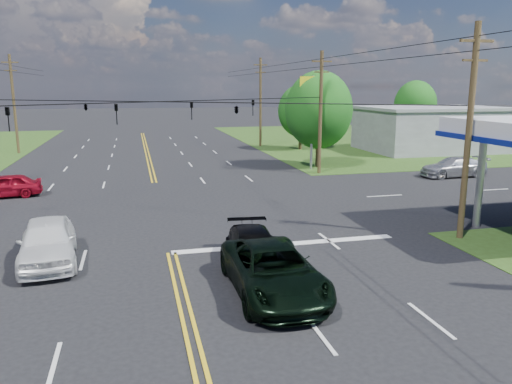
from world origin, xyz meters
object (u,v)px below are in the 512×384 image
object	(u,v)px
pole_se	(469,131)
pole_left_far	(14,103)
pickup_dkgreen	(273,270)
tree_right_a	(319,110)
retail_ne	(431,130)
tree_right_b	(301,111)
pole_ne	(320,111)
suv_black	(254,249)
pickup_white	(48,241)
tree_far_r	(415,105)
pole_right_far	(260,101)

from	to	relation	value
pole_se	pole_left_far	world-z (taller)	pole_left_far
pickup_dkgreen	pole_left_far	bearing A→B (deg)	111.22
pole_left_far	tree_right_a	bearing A→B (deg)	-30.65
retail_ne	tree_right_b	size ratio (longest dim) A/B	1.98
pole_se	pickup_dkgreen	distance (m)	11.51
pole_left_far	pickup_dkgreen	bearing A→B (deg)	-68.67
pole_ne	suv_black	bearing A→B (deg)	-117.40
suv_black	pickup_dkgreen	bearing A→B (deg)	-84.59
suv_black	pickup_white	distance (m)	8.09
pole_left_far	tree_far_r	xyz separation A→B (m)	(47.00, 2.00, -0.62)
tree_right_b	retail_ne	bearing A→B (deg)	-16.50
pole_right_far	pole_left_far	bearing A→B (deg)	180.00
pole_ne	tree_far_r	distance (m)	29.70
tree_right_b	suv_black	xyz separation A→B (m)	(-13.50, -34.29, -3.52)
pole_left_far	pickup_dkgreen	distance (m)	44.20
pole_ne	tree_right_a	bearing A→B (deg)	71.57
pickup_dkgreen	suv_black	bearing A→B (deg)	89.89
pole_left_far	tree_far_r	world-z (taller)	pole_left_far
tree_right_a	pickup_white	bearing A→B (deg)	-133.17
pole_left_far	pickup_white	distance (m)	37.18
pole_ne	tree_right_a	xyz separation A→B (m)	(1.00, 3.00, -0.05)
tree_far_r	pickup_white	size ratio (longest dim) A/B	1.48
retail_ne	pickup_dkgreen	bearing A→B (deg)	-129.31
tree_far_r	pole_ne	bearing A→B (deg)	-135.00
retail_ne	pole_left_far	xyz separation A→B (m)	(-43.00, 8.00, 2.97)
tree_right_b	tree_right_a	bearing A→B (deg)	-101.77
tree_far_r	pickup_dkgreen	size ratio (longest dim) A/B	1.30
tree_right_a	pole_se	bearing A→B (deg)	-92.73
pickup_white	suv_black	bearing A→B (deg)	-22.53
pole_left_far	suv_black	world-z (taller)	pole_left_far
pole_left_far	suv_black	xyz separation A→B (m)	(16.00, -38.29, -4.47)
suv_black	pickup_white	bearing A→B (deg)	168.95
retail_ne	tree_far_r	bearing A→B (deg)	68.20
tree_right_a	pole_left_far	bearing A→B (deg)	149.35
pole_left_far	tree_far_r	bearing A→B (deg)	2.44
retail_ne	tree_far_r	size ratio (longest dim) A/B	1.83
pole_se	tree_right_b	xyz separation A→B (m)	(3.50, 33.00, -0.70)
pole_ne	tree_right_b	distance (m)	15.42
pole_right_far	suv_black	size ratio (longest dim) A/B	2.08
pole_ne	pole_right_far	world-z (taller)	pole_right_far
tree_far_r	pole_se	bearing A→B (deg)	-118.30
tree_right_b	suv_black	bearing A→B (deg)	-111.49
tree_right_b	pickup_white	xyz separation A→B (m)	(-21.26, -32.00, -3.34)
pole_se	pole_ne	size ratio (longest dim) A/B	1.00
pole_right_far	pickup_dkgreen	size ratio (longest dim) A/B	1.70
pickup_dkgreen	pickup_white	bearing A→B (deg)	147.22
tree_right_a	suv_black	bearing A→B (deg)	-116.26
suv_black	pole_right_far	bearing A→B (deg)	80.78
pole_se	pickup_dkgreen	bearing A→B (deg)	-158.32
pole_left_far	tree_right_b	xyz separation A→B (m)	(29.50, -4.00, -0.95)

